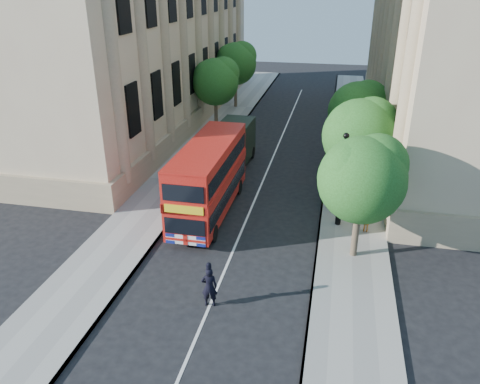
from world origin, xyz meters
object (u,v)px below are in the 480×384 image
Objects in this scene: woman_pedestrian at (338,199)px; box_van at (233,146)px; double_decker_bus at (209,177)px; police_constable at (209,287)px; lamp_post at (342,184)px.

box_van is at bearing -69.83° from woman_pedestrian.
double_decker_bus is 7.37m from woman_pedestrian.
box_van is 3.02× the size of police_constable.
police_constable is (2.56, -15.63, -0.60)m from box_van.
woman_pedestrian is at bearing -127.44° from police_constable.
police_constable reaches higher than woman_pedestrian.
box_van is (-0.35, 7.55, -0.75)m from double_decker_bus.
police_constable is at bearing 32.27° from woman_pedestrian.
police_constable is 10.68m from woman_pedestrian.
lamp_post reaches higher than double_decker_bus.
lamp_post is at bearing -0.39° from double_decker_bus.
lamp_post is at bearing -132.14° from police_constable.
police_constable is at bearing -78.70° from box_van.
lamp_post is at bearing 63.62° from woman_pedestrian.
double_decker_bus is 4.93× the size of police_constable.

